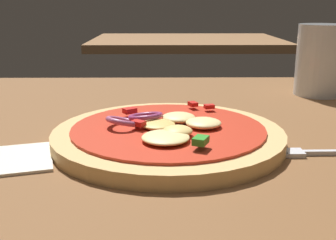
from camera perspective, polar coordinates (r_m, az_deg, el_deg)
The scene contains 5 objects.
dining_table at distance 0.48m, azimuth -3.88°, elevation -5.02°, with size 1.42×0.85×0.03m.
pizza at distance 0.47m, azimuth 0.03°, elevation -1.85°, with size 0.26×0.26×0.03m.
fork at distance 0.47m, azimuth 21.06°, elevation -4.17°, with size 0.18×0.02×0.01m.
beer_glass at distance 0.76m, azimuth 20.02°, elevation 7.19°, with size 0.08×0.08×0.12m.
background_table at distance 1.86m, azimuth 2.54°, elevation 10.52°, with size 0.80×0.58×0.03m.
Camera 1 is at (0.03, -0.45, 0.19)m, focal length 44.86 mm.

